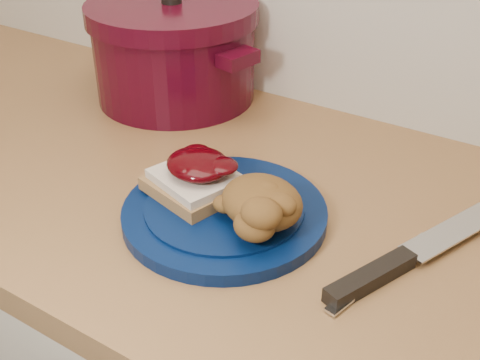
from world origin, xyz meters
The scene contains 7 objects.
plate centered at (0.01, 1.43, 0.91)m, with size 0.26×0.26×0.02m, color #04153D.
sandwich centered at (-0.03, 1.44, 0.94)m, with size 0.13×0.12×0.05m.
stuffing_mound centered at (0.07, 1.43, 0.95)m, with size 0.10×0.09×0.05m, color brown.
chef_knife centered at (0.23, 1.46, 0.91)m, with size 0.15×0.31×0.02m.
butter_knife centered at (0.22, 1.44, 0.90)m, with size 0.18×0.01×0.00m, color silver.
dutch_oven centered at (-0.27, 1.70, 0.98)m, with size 0.35×0.34×0.18m.
pepper_grinder centered at (-0.33, 1.69, 0.96)m, with size 0.06×0.06×0.12m.
Camera 1 is at (0.36, 0.93, 1.34)m, focal length 45.00 mm.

